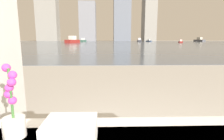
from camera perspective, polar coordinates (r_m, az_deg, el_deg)
potted_orchid at (r=1.04m, az=-29.55°, el=-13.06°), size 0.11×0.11×0.38m
towel_stack at (r=0.90m, az=-13.31°, el=-19.14°), size 0.24×0.19×0.12m
harbor_water at (r=62.00m, az=-1.51°, el=8.97°), size 180.00×110.00×0.01m
harbor_boat_0 at (r=77.26m, az=8.92°, el=9.50°), size 1.92×4.67×1.71m
harbor_boat_1 at (r=86.63m, az=11.92°, el=9.29°), size 2.40×2.95×1.08m
harbor_boat_2 at (r=52.95m, az=-12.76°, el=9.37°), size 3.64×5.87×2.08m
harbor_boat_3 at (r=59.02m, az=21.48°, el=8.61°), size 1.55×2.89×1.03m
harbor_boat_4 at (r=78.96m, az=-9.46°, el=9.49°), size 2.67×4.81×1.71m
harbor_boat_5 at (r=94.55m, az=26.65°, el=8.72°), size 3.42×5.92×2.10m
skyline_tower_0 at (r=124.89m, az=-20.27°, el=15.80°), size 13.24×8.62×30.17m
skyline_tower_1 at (r=119.19m, az=-7.90°, el=15.27°), size 10.42×10.01×24.61m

